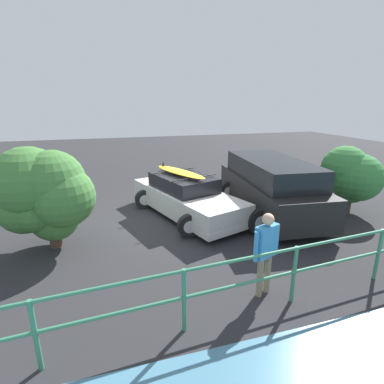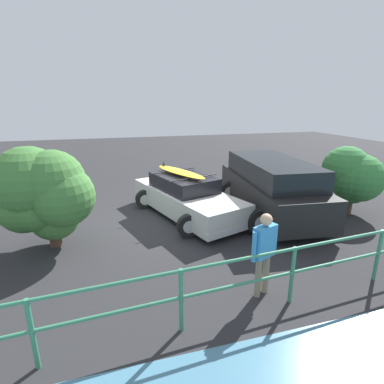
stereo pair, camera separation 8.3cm
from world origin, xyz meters
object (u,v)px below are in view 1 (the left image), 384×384
Objects in this scene: bush_near_left at (44,192)px; bush_near_right at (352,176)px; suv_car at (270,186)px; person_bystander at (266,247)px; sedan_car at (186,197)px.

bush_near_right is at bearing -179.66° from bush_near_left.
person_bystander is at bearing 58.53° from suv_car.
suv_car is 2.01× the size of bush_near_left.
sedan_car is 0.91× the size of suv_car.
sedan_car is at bearing -161.19° from bush_near_left.
bush_near_left is at bearing 6.43° from suv_car.
sedan_car is at bearing -85.79° from person_bystander.
person_bystander is 0.64× the size of bush_near_left.
person_bystander is at bearing 94.21° from sedan_car.
bush_near_right is at bearing 165.04° from suv_car.
sedan_car is 5.27m from bush_near_right.
person_bystander is (2.29, 3.75, 0.06)m from suv_car.
suv_car reaches higher than sedan_car.
person_bystander is 5.69m from bush_near_right.
suv_car is 4.40m from person_bystander.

